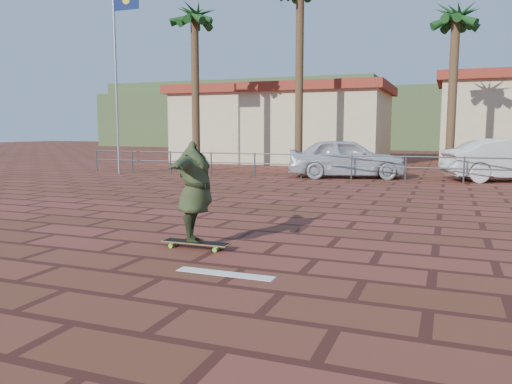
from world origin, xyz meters
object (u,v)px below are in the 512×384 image
skateboarder (195,192)px  car_silver (346,158)px  longboard (196,243)px  car_white (512,160)px

skateboarder → car_silver: size_ratio=0.43×
longboard → car_silver: 13.07m
longboard → car_white: car_white is taller
skateboarder → car_silver: 13.05m
car_silver → car_white: car_silver is taller
longboard → car_white: (6.05, 13.80, 0.70)m
longboard → car_white: size_ratio=0.24×
longboard → car_silver: car_silver is taller
car_white → longboard: bearing=137.8°
longboard → skateboarder: 0.85m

